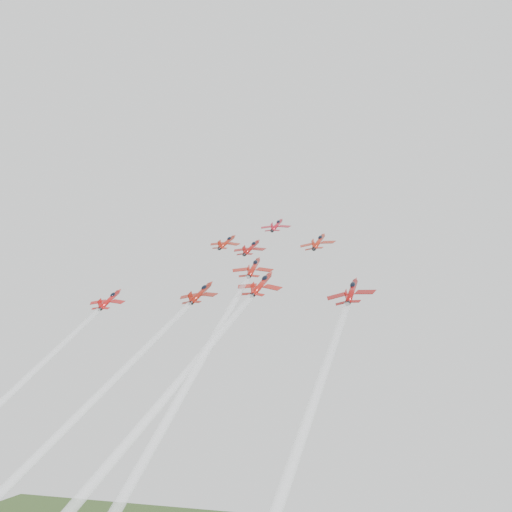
# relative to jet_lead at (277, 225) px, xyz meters

# --- Properties ---
(jet_lead) EXTENTS (9.29, 11.94, 7.42)m
(jet_lead) POSITION_rel_jet_lead_xyz_m (0.00, 0.00, 0.00)
(jet_lead) COLOR #A40F1E
(jet_row2_left) EXTENTS (9.04, 11.61, 7.21)m
(jet_row2_left) POSITION_rel_jet_lead_xyz_m (-11.53, -11.60, -6.62)
(jet_row2_left) COLOR maroon
(jet_row2_center) EXTENTS (9.22, 11.84, 7.35)m
(jet_row2_center) POSITION_rel_jet_lead_xyz_m (-2.73, -16.63, -9.48)
(jet_row2_center) COLOR maroon
(jet_row2_right) EXTENTS (9.75, 12.53, 7.78)m
(jet_row2_right) POSITION_rel_jet_lead_xyz_m (15.23, -15.03, -8.57)
(jet_row2_right) COLOR #A5200F
(jet_center) EXTENTS (10.15, 96.30, 55.68)m
(jet_center) POSITION_rel_jet_lead_xyz_m (1.95, -72.23, -41.25)
(jet_center) COLOR #A41A0F
(jet_rear_left) EXTENTS (9.31, 88.32, 51.07)m
(jet_rear_left) POSITION_rel_jet_lead_xyz_m (-6.58, -81.12, -46.32)
(jet_rear_left) COLOR maroon
(jet_rear_right) EXTENTS (10.42, 98.91, 57.19)m
(jet_rear_right) POSITION_rel_jet_lead_xyz_m (6.53, -82.48, -47.09)
(jet_rear_right) COLOR #AC1810
(jet_rear_farright) EXTENTS (10.23, 97.10, 56.15)m
(jet_rear_farright) POSITION_rel_jet_lead_xyz_m (27.04, -86.34, -49.29)
(jet_rear_farright) COLOR maroon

